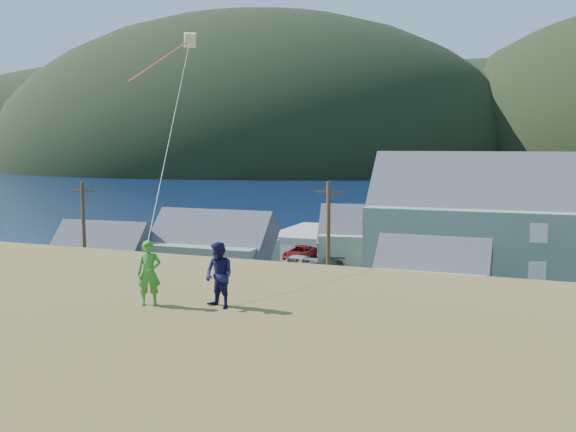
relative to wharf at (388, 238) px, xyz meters
The scene contains 14 objects.
ground 40.45m from the wharf, 81.47° to the right, with size 900.00×900.00×0.00m, color #0A1638.
grass_strip 42.43m from the wharf, 81.87° to the right, with size 110.00×8.00×0.10m, color #4C3D19.
waterfront_lot 23.77m from the wharf, 75.38° to the right, with size 72.00×36.00×0.12m, color #28282B.
wharf is the anchor object (origin of this frame).
far_shore 290.06m from the wharf, 88.81° to the left, with size 900.00×320.00×2.00m, color black.
shed_teal 35.32m from the wharf, 118.59° to the right, with size 8.22×6.06×6.14m.
shed_palegreen_near 29.22m from the wharf, 106.74° to the right, with size 10.07×6.47×7.25m.
shed_white 31.25m from the wharf, 72.35° to the right, with size 7.63×5.11×6.06m.
shed_palegreen_far 16.98m from the wharf, 81.18° to the right, with size 11.36×7.73×7.04m.
utility_poles 39.00m from the wharf, 83.26° to the right, with size 31.78×0.24×9.76m.
parked_cars 20.18m from the wharf, 95.87° to the right, with size 22.53×12.23×1.56m.
kite_flyer_green 60.24m from the wharf, 83.61° to the right, with size 0.61×0.40×1.66m, color green.
kite_flyer_navy 60.07m from the wharf, 81.85° to the right, with size 0.81×0.63×1.67m, color #16153C.
kite_rig 52.70m from the wharf, 86.97° to the right, with size 2.62×4.93×12.00m.
Camera 1 is at (9.78, -33.11, 11.31)m, focal length 40.00 mm.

